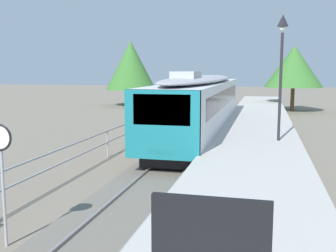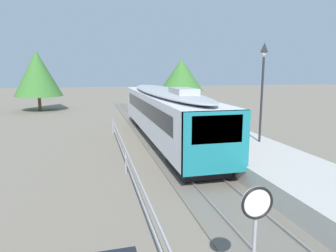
% 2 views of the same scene
% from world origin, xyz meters
% --- Properties ---
extents(ground_plane, '(160.00, 160.00, 0.00)m').
position_xyz_m(ground_plane, '(-3.00, 22.00, 0.00)').
color(ground_plane, slate).
extents(track_rails, '(3.20, 60.00, 0.14)m').
position_xyz_m(track_rails, '(0.00, 22.00, 0.03)').
color(track_rails, '#6B665B').
rests_on(track_rails, ground).
extents(commuter_train, '(2.82, 18.47, 3.74)m').
position_xyz_m(commuter_train, '(0.00, 27.22, 2.14)').
color(commuter_train, silver).
rests_on(commuter_train, track_rails).
extents(station_platform, '(3.90, 60.00, 0.90)m').
position_xyz_m(station_platform, '(3.25, 22.00, 0.45)').
color(station_platform, '#B7B5AD').
rests_on(station_platform, ground).
extents(platform_lamp_mid_platform, '(0.34, 0.34, 5.35)m').
position_xyz_m(platform_lamp_mid_platform, '(4.23, 22.06, 4.62)').
color(platform_lamp_mid_platform, '#232328').
rests_on(platform_lamp_mid_platform, station_platform).
extents(speed_limit_sign, '(0.61, 0.10, 2.81)m').
position_xyz_m(speed_limit_sign, '(-1.97, 11.71, 2.12)').
color(speed_limit_sign, '#9EA0A5').
rests_on(speed_limit_sign, ground).
extents(tree_behind_carpark, '(5.48, 5.48, 6.23)m').
position_xyz_m(tree_behind_carpark, '(6.19, 44.17, 4.28)').
color(tree_behind_carpark, brown).
rests_on(tree_behind_carpark, ground).
extents(tree_behind_station_far, '(5.58, 5.58, 7.12)m').
position_xyz_m(tree_behind_station_far, '(-10.93, 46.63, 4.45)').
color(tree_behind_station_far, brown).
rests_on(tree_behind_station_far, ground).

